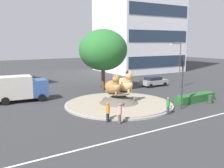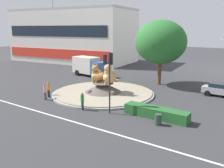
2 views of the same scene
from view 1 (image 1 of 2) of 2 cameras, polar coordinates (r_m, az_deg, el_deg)
The scene contains 16 objects.
ground_plane at distance 28.82m, azimuth 1.52°, elevation -4.67°, with size 160.00×160.00×0.00m, color #333335.
lane_centreline at distance 22.71m, azimuth 13.94°, elevation -8.81°, with size 112.00×0.20×0.01m, color silver.
roundabout_island at distance 28.72m, azimuth 1.53°, elevation -3.90°, with size 11.92×11.92×1.40m.
cat_statue_tabby at distance 27.82m, azimuth 0.23°, elevation -0.47°, with size 1.62×2.40×2.27m.
cat_statue_calico at distance 28.90m, azimuth 2.95°, elevation 0.08°, with size 1.81×2.80×2.53m.
traffic_light_mast at distance 27.39m, azimuth 15.08°, elevation 2.83°, with size 0.71×0.59×5.52m.
office_tower at distance 63.50m, azimuth 5.88°, elevation 17.68°, with size 17.44×16.06×32.51m.
clipped_hedge_strip at distance 31.85m, azimuth 17.90°, elevation -2.94°, with size 5.74×1.20×0.90m, color #235B28.
broadleaf_tree_behind_island at distance 36.91m, azimuth -1.98°, elevation 7.49°, with size 6.85×6.85×8.71m.
streetlight_arm at distance 39.93m, azimuth 14.52°, elevation 4.73°, with size 2.28×0.31×6.77m.
pedestrian_green_shirt at distance 25.53m, azimuth 12.24°, elevation -4.63°, with size 0.33×0.33×1.69m.
pedestrian_orange_shirt at distance 22.65m, azimuth -0.94°, elevation -6.14°, with size 0.35×0.35×1.74m.
pedestrian_pink_shirt at distance 22.16m, azimuth 1.72°, elevation -6.39°, with size 0.33×0.33×1.79m.
sedan_on_far_lane at distance 41.28m, azimuth 9.23°, elevation 0.59°, with size 4.41×2.05×1.47m.
delivery_box_truck at distance 32.06m, azimuth -19.75°, elevation -0.80°, with size 6.29×3.17×3.03m.
litter_bin at distance 31.68m, azimuth 20.81°, elevation -3.16°, with size 0.56×0.56×0.90m.
Camera 1 is at (-16.05, -22.90, 6.96)m, focal length 41.50 mm.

